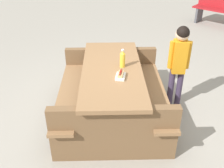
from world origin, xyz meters
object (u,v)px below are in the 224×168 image
soda_bottle (123,59)px  park_bench_near (223,9)px  child_in_coat (179,57)px  hotdog_tray (121,75)px  picnic_table (112,89)px

soda_bottle → park_bench_near: size_ratio=0.17×
child_in_coat → park_bench_near: size_ratio=0.87×
soda_bottle → hotdog_tray: soda_bottle is taller
picnic_table → child_in_coat: child_in_coat is taller
park_bench_near → picnic_table: bearing=-43.6°
hotdog_tray → child_in_coat: size_ratio=0.17×
park_bench_near → child_in_coat: bearing=-36.0°
hotdog_tray → park_bench_near: bearing=138.8°
child_in_coat → park_bench_near: child_in_coat is taller
picnic_table → child_in_coat: bearing=100.9°
child_in_coat → park_bench_near: (-3.46, 2.51, -0.32)m
soda_bottle → hotdog_tray: size_ratio=1.18×
picnic_table → hotdog_tray: hotdog_tray is taller
picnic_table → child_in_coat: 1.03m
hotdog_tray → child_in_coat: child_in_coat is taller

